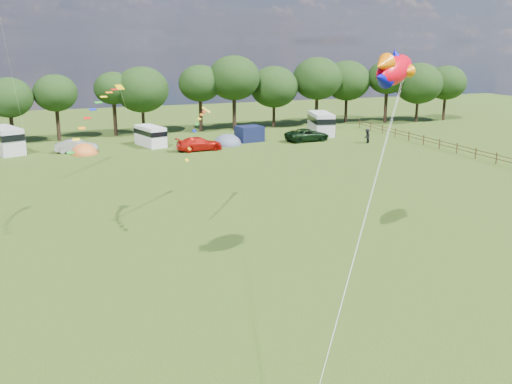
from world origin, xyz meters
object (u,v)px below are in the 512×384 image
object	(u,v)px
tent_orange	(85,154)
campervan_d	(321,123)
campervan_b	(5,139)
car_c	(199,144)
walker_a	(367,137)
car_d	(307,135)
fish_kite	(392,70)
tent_greyblue	(228,145)
campervan_c	(150,135)
car_b	(76,146)
walker_b	(367,136)

from	to	relation	value
tent_orange	campervan_d	bearing A→B (deg)	6.17
campervan_b	campervan_d	xyz separation A→B (m)	(38.98, -0.28, 0.00)
car_c	campervan_d	xyz separation A→B (m)	(18.32, 5.75, 0.79)
tent_orange	walker_a	bearing A→B (deg)	-8.58
car_d	tent_orange	size ratio (longest dim) A/B	1.75
fish_kite	tent_orange	bearing A→B (deg)	75.48
car_c	tent_orange	bearing A→B (deg)	75.32
car_d	tent_greyblue	distance (m)	10.23
fish_kite	tent_greyblue	bearing A→B (deg)	51.47
campervan_c	walker_a	xyz separation A→B (m)	(25.10, -7.48, -0.50)
car_b	campervan_c	bearing A→B (deg)	-62.89
campervan_c	walker_b	world-z (taller)	campervan_c
campervan_c	tent_orange	world-z (taller)	campervan_c
car_c	walker_b	distance (m)	20.80
car_d	tent_greyblue	bearing A→B (deg)	80.50
car_b	walker_a	world-z (taller)	walker_a
car_d	fish_kite	size ratio (longest dim) A/B	1.37
tent_orange	campervan_b	bearing A→B (deg)	156.14
car_b	car_c	bearing A→B (deg)	-87.32
car_d	campervan_b	world-z (taller)	campervan_b
tent_greyblue	walker_a	size ratio (longest dim) A/B	2.45
campervan_b	walker_b	world-z (taller)	campervan_b
campervan_b	walker_a	xyz separation A→B (m)	(41.08, -8.58, -0.78)
campervan_b	tent_orange	world-z (taller)	campervan_b
campervan_b	car_c	bearing A→B (deg)	-127.46
campervan_c	tent_orange	xyz separation A→B (m)	(-7.82, -2.51, -1.25)
walker_a	fish_kite	bearing A→B (deg)	26.50
tent_greyblue	car_c	bearing A→B (deg)	-149.54
tent_greyblue	walker_b	size ratio (longest dim) A/B	2.21
campervan_c	tent_greyblue	world-z (taller)	campervan_c
tent_orange	walker_b	distance (m)	33.51
car_c	walker_a	size ratio (longest dim) A/B	3.30
tent_greyblue	walker_a	world-z (taller)	walker_a
campervan_b	fish_kite	bearing A→B (deg)	-173.66
walker_a	walker_b	distance (m)	0.48
campervan_c	walker_b	xyz separation A→B (m)	(25.36, -7.09, -0.41)
campervan_b	car_d	bearing A→B (deg)	-118.62
car_b	fish_kite	world-z (taller)	fish_kite
tent_orange	fish_kite	world-z (taller)	fish_kite
fish_kite	walker_b	distance (m)	40.20
car_c	campervan_d	distance (m)	19.22
car_d	walker_a	world-z (taller)	car_d
fish_kite	walker_b	size ratio (longest dim) A/B	2.42
car_d	walker_b	xyz separation A→B (m)	(6.39, -3.63, 0.08)
tent_orange	tent_greyblue	bearing A→B (deg)	0.05
tent_orange	tent_greyblue	distance (m)	16.63
tent_orange	tent_greyblue	size ratio (longest dim) A/B	0.86
campervan_c	tent_greyblue	xyz separation A→B (m)	(8.81, -2.50, -1.25)
walker_b	campervan_b	bearing A→B (deg)	-40.56
walker_a	car_b	bearing A→B (deg)	-43.68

